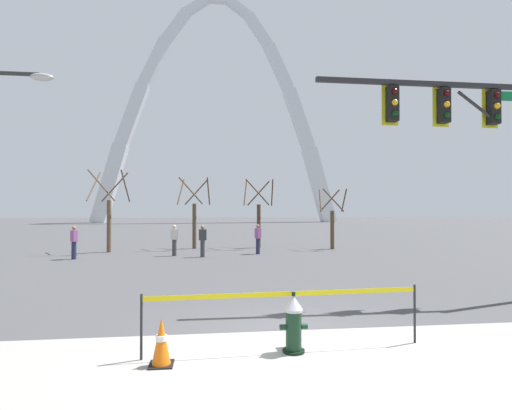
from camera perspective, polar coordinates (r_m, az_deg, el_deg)
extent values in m
plane|color=#474749|center=(7.55, 4.91, -18.79)|extent=(240.00, 240.00, 0.00)
cylinder|color=black|center=(6.84, 5.53, -20.51)|extent=(0.36, 0.36, 0.05)
cylinder|color=#14331E|center=(6.73, 5.52, -17.83)|extent=(0.26, 0.26, 0.62)
cylinder|color=#B7B7BC|center=(6.64, 5.52, -15.10)|extent=(0.30, 0.30, 0.04)
cone|color=#B7B7BC|center=(6.61, 5.52, -14.01)|extent=(0.30, 0.30, 0.22)
cylinder|color=black|center=(6.58, 5.52, -12.82)|extent=(0.06, 0.06, 0.06)
cylinder|color=#14331E|center=(6.68, 3.94, -17.41)|extent=(0.10, 0.09, 0.09)
cylinder|color=#14331E|center=(6.75, 7.09, -17.22)|extent=(0.10, 0.09, 0.09)
cylinder|color=#14331E|center=(6.93, 5.16, -17.60)|extent=(0.13, 0.14, 0.13)
cylinder|color=black|center=(7.00, 5.02, -17.41)|extent=(0.15, 0.03, 0.15)
cylinder|color=#232326|center=(6.59, -16.44, -16.78)|extent=(0.04, 0.04, 1.03)
cylinder|color=#232326|center=(7.62, 22.21, -14.54)|extent=(0.04, 0.04, 1.03)
cube|color=yellow|center=(6.63, 4.45, -12.84)|extent=(4.63, 0.24, 0.08)
cube|color=black|center=(6.47, -13.70, -21.77)|extent=(0.36, 0.36, 0.03)
cone|color=orange|center=(6.35, -13.68, -18.69)|extent=(0.28, 0.28, 0.70)
cylinder|color=white|center=(6.34, -13.68, -18.39)|extent=(0.17, 0.17, 0.08)
cube|color=#232326|center=(11.48, 24.46, 15.82)|extent=(6.20, 0.12, 0.12)
cylinder|color=#232326|center=(12.01, 29.67, 12.39)|extent=(1.11, 0.08, 0.81)
cube|color=black|center=(12.28, 31.43, 12.11)|extent=(0.26, 0.24, 0.90)
cube|color=gold|center=(12.39, 31.02, 11.99)|extent=(0.44, 0.03, 1.04)
sphere|color=#360606|center=(12.25, 31.81, 13.50)|extent=(0.16, 0.16, 0.16)
sphere|color=orange|center=(12.18, 31.82, 12.22)|extent=(0.16, 0.16, 0.16)
sphere|color=black|center=(12.12, 31.83, 10.93)|extent=(0.16, 0.16, 0.16)
cube|color=black|center=(11.49, 25.79, 12.97)|extent=(0.26, 0.24, 0.90)
cube|color=gold|center=(11.60, 25.41, 12.83)|extent=(0.44, 0.03, 1.04)
sphere|color=#360606|center=(11.45, 26.14, 14.46)|extent=(0.16, 0.16, 0.16)
sphere|color=orange|center=(11.38, 26.15, 13.10)|extent=(0.16, 0.16, 0.16)
sphere|color=black|center=(11.32, 26.16, 11.73)|extent=(0.16, 0.16, 0.16)
cube|color=black|center=(10.82, 19.34, 13.80)|extent=(0.26, 0.24, 0.90)
cube|color=gold|center=(10.94, 19.01, 13.63)|extent=(0.44, 0.03, 1.04)
sphere|color=#360606|center=(10.78, 19.65, 15.40)|extent=(0.16, 0.16, 0.16)
sphere|color=orange|center=(10.71, 19.66, 13.96)|extent=(0.16, 0.16, 0.16)
sphere|color=black|center=(10.64, 19.67, 12.50)|extent=(0.16, 0.16, 0.16)
cylinder|color=#232326|center=(9.11, -31.88, 16.03)|extent=(0.90, 0.08, 0.08)
ellipsoid|color=#999993|center=(8.90, -28.85, 16.07)|extent=(0.44, 0.24, 0.14)
cube|color=silver|center=(78.80, -20.64, 2.88)|extent=(6.65, 2.65, 15.42)
cube|color=silver|center=(79.85, -17.69, 12.37)|extent=(6.34, 2.37, 12.57)
cube|color=silver|center=(82.14, -14.70, 19.43)|extent=(6.01, 2.09, 9.74)
cube|color=silver|center=(84.52, -11.68, 24.19)|extent=(5.62, 1.81, 6.96)
cube|color=silver|center=(86.24, -8.65, 26.89)|extent=(5.05, 1.53, 4.23)
cube|color=silver|center=(86.90, -5.62, 27.75)|extent=(4.17, 1.26, 1.26)
cube|color=silver|center=(86.38, -2.59, 26.84)|extent=(5.05, 1.53, 4.23)
cube|color=silver|center=(84.80, 0.42, 24.08)|extent=(5.62, 1.81, 6.96)
cube|color=silver|center=(82.57, 3.39, 19.30)|extent=(6.01, 2.09, 9.74)
cube|color=silver|center=(80.43, 6.32, 12.24)|extent=(6.34, 2.37, 12.57)
cube|color=silver|center=(79.54, 9.19, 2.80)|extent=(6.65, 2.65, 15.42)
cylinder|color=brown|center=(23.21, -20.72, -2.92)|extent=(0.24, 0.24, 2.90)
cylinder|color=brown|center=(23.63, -22.67, 2.56)|extent=(0.39, 1.55, 1.73)
cylinder|color=brown|center=(22.94, -18.57, 2.64)|extent=(0.24, 1.57, 1.73)
cylinder|color=brown|center=(24.08, -19.97, 2.48)|extent=(1.57, 0.24, 1.73)
cylinder|color=brown|center=(22.43, -21.72, 2.73)|extent=(1.55, 0.42, 1.73)
cylinder|color=brown|center=(24.07, -9.01, -3.07)|extent=(0.24, 0.24, 2.75)
cylinder|color=brown|center=(24.30, -10.96, 1.96)|extent=(0.37, 1.48, 1.64)
cylinder|color=brown|center=(23.98, -6.97, 1.99)|extent=(0.23, 1.49, 1.64)
cylinder|color=brown|center=(24.93, -8.73, 1.89)|extent=(1.49, 0.23, 1.64)
cylinder|color=brown|center=(23.26, -9.54, 2.08)|extent=(1.47, 0.40, 1.64)
cylinder|color=#473323|center=(24.32, 0.41, -3.10)|extent=(0.24, 0.24, 2.71)
cylinder|color=#473323|center=(24.40, -1.57, 1.81)|extent=(0.37, 1.45, 1.62)
cylinder|color=#473323|center=(24.36, 2.39, 1.82)|extent=(0.23, 1.47, 1.62)
cylinder|color=#473323|center=(25.16, 0.36, 1.73)|extent=(1.47, 0.23, 1.62)
cylinder|color=#473323|center=(23.48, 0.21, 1.91)|extent=(1.45, 0.40, 1.62)
cylinder|color=brown|center=(23.93, 11.11, -3.60)|extent=(0.24, 0.24, 2.31)
cylinder|color=brown|center=(23.84, 9.38, 0.68)|extent=(0.33, 1.25, 1.39)
cylinder|color=brown|center=(24.07, 12.77, 0.67)|extent=(0.21, 1.26, 1.39)
cylinder|color=brown|center=(24.62, 10.74, 0.64)|extent=(1.26, 0.21, 1.39)
cylinder|color=brown|center=(23.20, 11.26, 0.73)|extent=(1.25, 0.35, 1.39)
cylinder|color=#38383D|center=(20.45, -11.87, -6.14)|extent=(0.22, 0.22, 0.84)
cube|color=beige|center=(20.40, -11.86, -4.21)|extent=(0.38, 0.29, 0.54)
sphere|color=beige|center=(20.38, -11.86, -3.14)|extent=(0.20, 0.20, 0.20)
cylinder|color=#232847|center=(20.89, 0.28, -6.05)|extent=(0.22, 0.22, 0.84)
cube|color=#995193|center=(20.84, 0.28, -4.16)|extent=(0.34, 0.39, 0.54)
sphere|color=#936B4C|center=(20.82, 0.28, -3.11)|extent=(0.20, 0.20, 0.20)
cylinder|color=#38383D|center=(19.73, -7.82, -6.35)|extent=(0.22, 0.22, 0.84)
cube|color=#333338|center=(19.67, -7.82, -4.35)|extent=(0.38, 0.29, 0.54)
sphere|color=#936B4C|center=(19.65, -7.82, -3.24)|extent=(0.20, 0.20, 0.20)
cylinder|color=#232847|center=(20.61, -25.11, -6.04)|extent=(0.22, 0.22, 0.84)
cube|color=#995193|center=(20.56, -25.09, -4.13)|extent=(0.38, 0.38, 0.54)
sphere|color=#936B4C|center=(20.54, -25.09, -3.07)|extent=(0.20, 0.20, 0.20)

